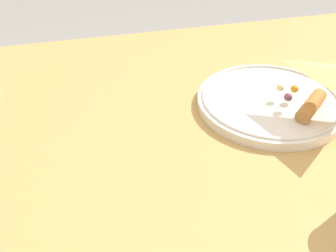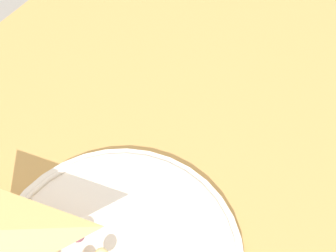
% 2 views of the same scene
% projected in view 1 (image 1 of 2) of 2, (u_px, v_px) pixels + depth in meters
% --- Properties ---
extents(dining_table, '(1.26, 0.72, 0.73)m').
position_uv_depth(dining_table, '(170.00, 164.00, 0.78)').
color(dining_table, tan).
rests_on(dining_table, ground_plane).
extents(plate_pizza, '(0.26, 0.26, 0.05)m').
position_uv_depth(plate_pizza, '(272.00, 100.00, 0.74)').
color(plate_pizza, silver).
rests_on(plate_pizza, dining_table).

